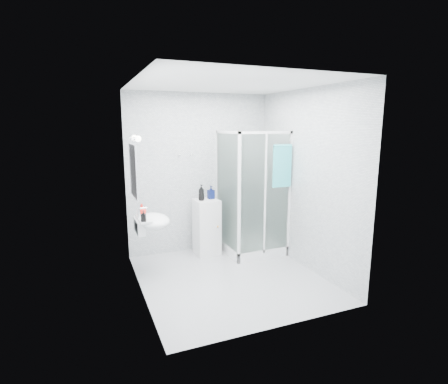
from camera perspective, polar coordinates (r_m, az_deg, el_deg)
name	(u,v)px	position (r m, az deg, el deg)	size (l,w,h in m)	color
room	(231,186)	(4.61, 1.07, 1.02)	(2.40, 2.60, 2.60)	silver
shower_enclosure	(249,227)	(5.76, 4.16, -5.71)	(0.90, 0.95, 2.00)	white
wall_basin	(151,222)	(4.87, -11.86, -4.76)	(0.46, 0.56, 0.35)	white
mirror	(133,171)	(4.70, -14.58, 3.33)	(0.02, 0.60, 0.70)	white
vanity_lights	(136,138)	(4.67, -14.22, 8.48)	(0.10, 0.40, 0.08)	silver
wall_hooks	(185,155)	(5.66, -6.33, 6.07)	(0.23, 0.06, 0.03)	silver
storage_cabinet	(207,227)	(5.73, -2.84, -5.71)	(0.39, 0.41, 0.91)	silver
hand_towel	(282,165)	(5.37, 9.48, 4.39)	(0.30, 0.04, 0.65)	#30ADB6
shampoo_bottle_a	(201,193)	(5.55, -3.73, -0.09)	(0.10, 0.10, 0.26)	black
shampoo_bottle_b	(211,192)	(5.67, -2.14, -0.05)	(0.10, 0.10, 0.21)	#0B1546
soap_dispenser_orange	(142,209)	(4.96, -13.29, -2.78)	(0.13, 0.13, 0.16)	red
soap_dispenser_black	(144,216)	(4.63, -13.00, -3.85)	(0.06, 0.07, 0.14)	black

